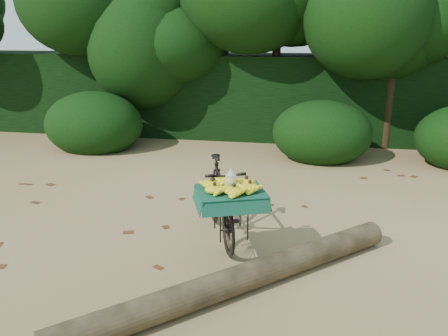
# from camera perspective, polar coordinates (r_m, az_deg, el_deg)

# --- Properties ---
(ground) EXTENTS (80.00, 80.00, 0.00)m
(ground) POSITION_cam_1_polar(r_m,az_deg,el_deg) (5.18, -5.41, -10.59)
(ground) COLOR tan
(ground) RESTS_ON ground
(vendor_bicycle) EXTENTS (1.12, 1.74, 0.94)m
(vendor_bicycle) POSITION_cam_1_polar(r_m,az_deg,el_deg) (5.39, -0.39, -3.79)
(vendor_bicycle) COLOR black
(vendor_bicycle) RESTS_ON ground
(fallen_log) EXTENTS (2.77, 2.74, 0.26)m
(fallen_log) POSITION_cam_1_polar(r_m,az_deg,el_deg) (4.49, 2.25, -13.11)
(fallen_log) COLOR brown
(fallen_log) RESTS_ON ground
(hedge_backdrop) EXTENTS (26.00, 1.80, 1.80)m
(hedge_backdrop) POSITION_cam_1_polar(r_m,az_deg,el_deg) (10.90, 3.74, 8.75)
(hedge_backdrop) COLOR black
(hedge_backdrop) RESTS_ON ground
(tree_row) EXTENTS (14.50, 2.00, 4.00)m
(tree_row) POSITION_cam_1_polar(r_m,az_deg,el_deg) (10.12, -0.50, 14.45)
(tree_row) COLOR black
(tree_row) RESTS_ON ground
(bush_clumps) EXTENTS (8.80, 1.70, 0.90)m
(bush_clumps) POSITION_cam_1_polar(r_m,az_deg,el_deg) (8.96, 5.26, 4.13)
(bush_clumps) COLOR black
(bush_clumps) RESTS_ON ground
(leaf_litter) EXTENTS (7.00, 7.30, 0.01)m
(leaf_litter) POSITION_cam_1_polar(r_m,az_deg,el_deg) (5.74, -3.61, -7.67)
(leaf_litter) COLOR #532E16
(leaf_litter) RESTS_ON ground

